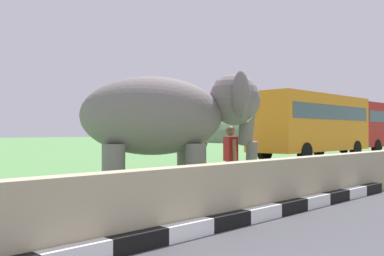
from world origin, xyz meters
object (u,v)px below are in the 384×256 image
elephant (169,118)px  person_handler (231,157)px  bus_red (377,124)px  bus_orange (313,121)px  cow_near (197,147)px

elephant → person_handler: elephant is taller
elephant → bus_red: bus_red is taller
bus_orange → bus_red: same height
elephant → person_handler: size_ratio=2.39×
elephant → bus_orange: (15.34, 5.09, 0.25)m
bus_orange → cow_near: 8.73m
bus_red → cow_near: bus_red is taller
person_handler → cow_near: size_ratio=0.87×
person_handler → bus_orange: 14.83m
bus_red → cow_near: 19.88m
bus_orange → cow_near: bearing=176.5°
bus_red → elephant: bearing=-167.2°
elephant → cow_near: (6.71, 5.62, -0.96)m
bus_orange → cow_near: size_ratio=4.82×
elephant → bus_orange: bus_orange is taller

